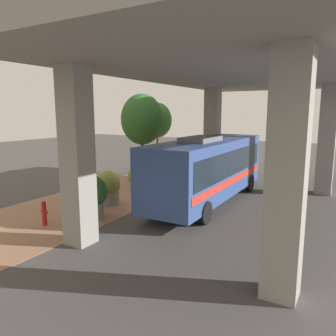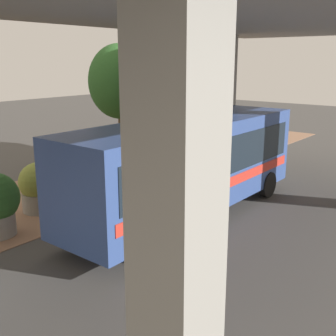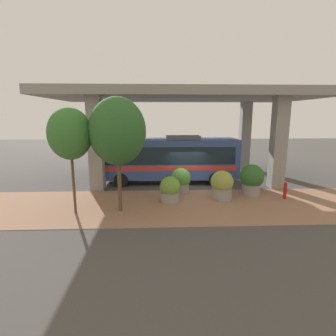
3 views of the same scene
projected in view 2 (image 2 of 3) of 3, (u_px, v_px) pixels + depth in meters
name	position (u px, v px, depth m)	size (l,w,h in m)	color
ground_plane	(116.00, 209.00, 15.09)	(80.00, 80.00, 0.00)	#474442
sidewalk_strip	(63.00, 193.00, 16.90)	(6.00, 40.00, 0.02)	#936B51
overpass	(215.00, 27.00, 11.16)	(9.40, 20.41, 6.86)	gray
bus	(189.00, 161.00, 14.09)	(2.77, 10.04, 3.53)	#334C8C
planter_front	(116.00, 181.00, 15.64)	(1.31, 1.31, 1.64)	gray
planter_back	(39.00, 187.00, 14.73)	(1.37, 1.37, 1.76)	gray
planter_extra	(100.00, 172.00, 17.34)	(1.21, 1.21, 1.52)	gray
street_tree_near	(149.00, 82.00, 21.30)	(2.15, 2.15, 5.41)	brown
street_tree_far	(119.00, 82.00, 19.41)	(2.86, 2.86, 5.94)	brown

